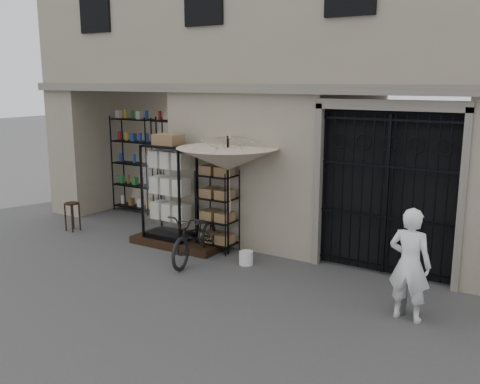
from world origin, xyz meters
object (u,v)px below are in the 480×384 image
Objects in this scene: display_cabinet at (169,197)px; steel_bollard at (402,287)px; wooden_stool at (72,216)px; bicycle at (196,260)px; wire_rack at (217,212)px; shopkeeper at (406,319)px; white_bucket at (246,258)px; market_umbrella at (228,153)px.

display_cabinet reaches higher than steel_bollard.
display_cabinet is 2.70m from wooden_stool.
wooden_stool is 0.78× the size of steel_bollard.
bicycle is 2.18× the size of steel_bollard.
wire_rack is 0.89× the size of bicycle.
bicycle is 1.11× the size of shopkeeper.
wire_rack is 4.40m from shopkeeper.
wire_rack is at bearing 154.92° from white_bucket.
display_cabinet is 1.15× the size of bicycle.
wooden_stool is (-3.66, 0.16, 0.35)m from bicycle.
wooden_stool is at bearing -178.12° from white_bucket.
shopkeeper is (4.15, -1.20, -0.81)m from wire_rack.
bicycle reaches higher than white_bucket.
wooden_stool is (-2.58, -0.38, -0.68)m from display_cabinet.
display_cabinet is 2.22m from white_bucket.
bicycle is at bearing -2.10° from shopkeeper.
market_umbrella reaches higher than display_cabinet.
shopkeeper is (0.11, -0.12, -0.42)m from steel_bollard.
display_cabinet is 2.52× the size of steel_bollard.
white_bucket is 0.16× the size of shopkeeper.
white_bucket is 0.31× the size of steel_bollard.
white_bucket is 4.60m from wooden_stool.
market_umbrella is at bearing -11.91° from shopkeeper.
wooden_stool is at bearing 166.40° from bicycle.
steel_bollard is at bearing -3.56° from wooden_stool.
steel_bollard is (3.08, -0.63, 0.29)m from white_bucket.
market_umbrella reaches higher than wire_rack.
wire_rack is 6.20× the size of white_bucket.
display_cabinet is at bearing -162.94° from wire_rack.
steel_bollard reaches higher than shopkeeper.
display_cabinet is 1.10m from wire_rack.
wire_rack is 3.72m from wooden_stool.
wire_rack is at bearing 17.44° from display_cabinet.
market_umbrella is 4.34m from wooden_stool.
display_cabinet is 1.28× the size of shopkeeper.
shopkeeper is at bearing -15.85° from market_umbrella.
steel_bollard is at bearing -15.49° from bicycle.
display_cabinet is at bearing -6.68° from shopkeeper.
bicycle is at bearing -161.41° from white_bucket.
shopkeeper is (7.79, -0.60, -0.35)m from wooden_stool.
market_umbrella reaches higher than shopkeeper.
bicycle is (0.02, -0.76, -0.81)m from wire_rack.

